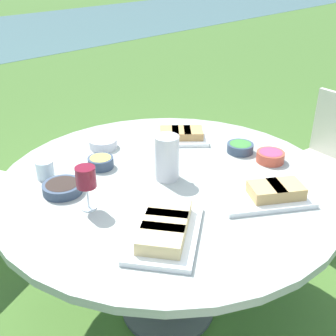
{
  "coord_description": "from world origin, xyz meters",
  "views": [
    {
      "loc": [
        -1.13,
        -1.15,
        1.69
      ],
      "look_at": [
        0.0,
        0.0,
        0.83
      ],
      "focal_mm": 45.0,
      "sensor_mm": 36.0,
      "label": 1
    }
  ],
  "objects_px": {
    "dining_table": "(168,197)",
    "chair_near_right": "(330,156)",
    "water_pitcher": "(167,157)",
    "wine_glass": "(86,179)"
  },
  "relations": [
    {
      "from": "dining_table",
      "to": "chair_near_right",
      "type": "distance_m",
      "value": 1.26
    },
    {
      "from": "water_pitcher",
      "to": "chair_near_right",
      "type": "bearing_deg",
      "value": -9.0
    },
    {
      "from": "chair_near_right",
      "to": "water_pitcher",
      "type": "xyz_separation_m",
      "value": [
        -1.23,
        0.19,
        0.35
      ]
    },
    {
      "from": "water_pitcher",
      "to": "wine_glass",
      "type": "bearing_deg",
      "value": 174.18
    },
    {
      "from": "dining_table",
      "to": "chair_near_right",
      "type": "relative_size",
      "value": 1.69
    },
    {
      "from": "dining_table",
      "to": "water_pitcher",
      "type": "distance_m",
      "value": 0.19
    },
    {
      "from": "dining_table",
      "to": "water_pitcher",
      "type": "relative_size",
      "value": 7.43
    },
    {
      "from": "chair_near_right",
      "to": "wine_glass",
      "type": "height_order",
      "value": "wine_glass"
    },
    {
      "from": "dining_table",
      "to": "water_pitcher",
      "type": "height_order",
      "value": "water_pitcher"
    },
    {
      "from": "dining_table",
      "to": "wine_glass",
      "type": "bearing_deg",
      "value": 171.53
    }
  ]
}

